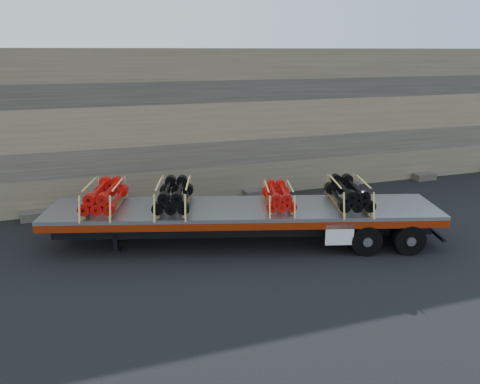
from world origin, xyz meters
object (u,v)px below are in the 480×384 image
object	(u,v)px
bundle_front	(104,197)
bundle_rear	(349,194)
bundle_midrear	(278,197)
bundle_midfront	(174,196)
trailer	(243,225)

from	to	relation	value
bundle_front	bundle_rear	world-z (taller)	bundle_rear
bundle_front	bundle_midrear	size ratio (longest dim) A/B	1.18
bundle_midfront	trailer	bearing A→B (deg)	-0.00
trailer	bundle_front	xyz separation A→B (m)	(-4.78, 1.43, 1.15)
bundle_front	trailer	bearing A→B (deg)	0.00
bundle_front	bundle_midrear	bearing A→B (deg)	0.00
trailer	bundle_midfront	distance (m)	2.76
trailer	bundle_front	bearing A→B (deg)	180.00
bundle_front	bundle_midfront	distance (m)	2.48
bundle_front	bundle_midrear	world-z (taller)	bundle_front
bundle_midrear	bundle_rear	world-z (taller)	bundle_rear
bundle_front	bundle_rear	bearing A→B (deg)	0.00
bundle_front	bundle_midrear	xyz separation A→B (m)	(6.02, -1.81, -0.07)
bundle_midfront	bundle_rear	bearing A→B (deg)	0.00
bundle_midfront	bundle_midrear	world-z (taller)	bundle_midfront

